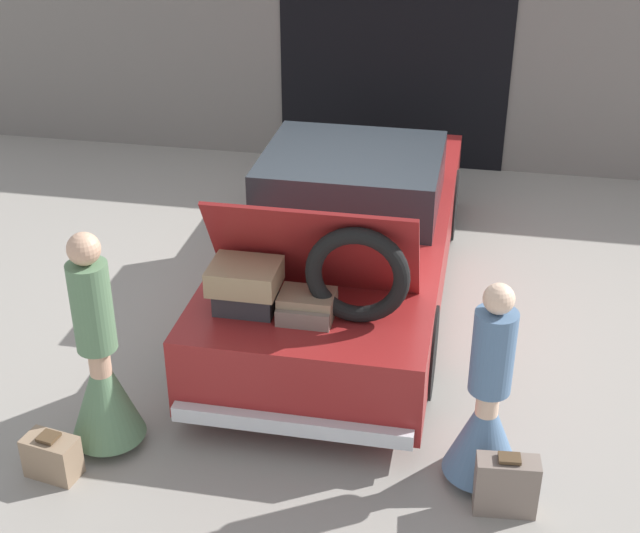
% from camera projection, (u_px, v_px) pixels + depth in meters
% --- Properties ---
extents(ground_plane, '(40.00, 40.00, 0.00)m').
position_uv_depth(ground_plane, '(346.00, 295.00, 8.42)').
color(ground_plane, gray).
extents(garage_wall_back, '(12.00, 0.14, 2.80)m').
position_uv_depth(garage_wall_back, '(395.00, 53.00, 10.77)').
color(garage_wall_back, slate).
rests_on(garage_wall_back, ground_plane).
extents(car, '(1.86, 4.70, 1.67)m').
position_uv_depth(car, '(346.00, 238.00, 8.12)').
color(car, maroon).
rests_on(car, ground_plane).
extents(person_left, '(0.53, 0.53, 1.71)m').
position_uv_depth(person_left, '(101.00, 373.00, 6.24)').
color(person_left, tan).
rests_on(person_left, ground_plane).
extents(person_right, '(0.53, 0.53, 1.54)m').
position_uv_depth(person_right, '(486.00, 413.00, 5.94)').
color(person_right, beige).
rests_on(person_right, ground_plane).
extents(suitcase_beside_left_person, '(0.40, 0.27, 0.34)m').
position_uv_depth(suitcase_beside_left_person, '(52.00, 456.00, 6.16)').
color(suitcase_beside_left_person, '#8C7259').
rests_on(suitcase_beside_left_person, ground_plane).
extents(suitcase_beside_right_person, '(0.42, 0.21, 0.45)m').
position_uv_depth(suitcase_beside_right_person, '(506.00, 485.00, 5.82)').
color(suitcase_beside_right_person, '#75665B').
rests_on(suitcase_beside_right_person, ground_plane).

